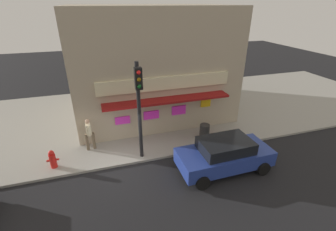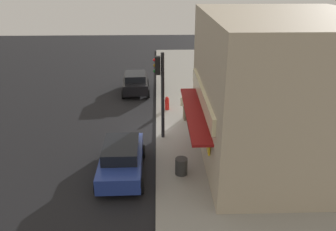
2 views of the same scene
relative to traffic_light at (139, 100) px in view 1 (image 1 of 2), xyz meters
name	(u,v)px [view 1 (image 1 of 2)]	position (x,y,z in m)	size (l,w,h in m)	color
ground_plane	(121,167)	(-1.10, -0.29, -3.22)	(65.84, 65.84, 0.00)	black
sidewalk	(111,117)	(-1.10, 5.25, -3.16)	(43.89, 11.08, 0.13)	gray
corner_building	(149,61)	(1.85, 5.86, 0.36)	(9.77, 8.49, 6.92)	tan
traffic_light	(139,100)	(0.00, 0.00, 0.00)	(0.32, 0.58, 4.82)	black
fire_hydrant	(53,159)	(-4.15, 0.46, -2.65)	(0.54, 0.30, 0.92)	red
trash_can	(204,131)	(3.83, 0.89, -2.70)	(0.57, 0.57, 0.79)	#2D2D2D
pedestrian	(89,133)	(-2.43, 1.52, -2.12)	(0.50, 0.60, 1.76)	brown
parked_car_blue	(224,154)	(3.53, -1.87, -2.41)	(4.38, 2.15, 1.57)	navy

